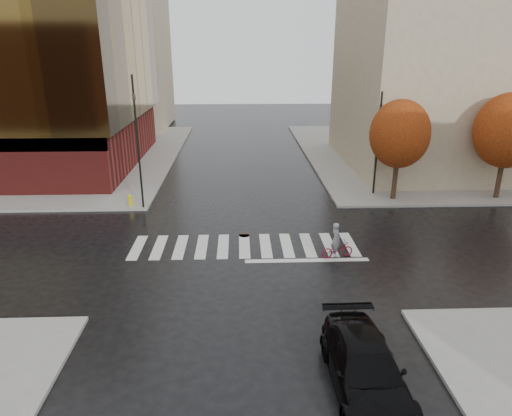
{
  "coord_description": "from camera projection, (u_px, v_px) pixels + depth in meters",
  "views": [
    {
      "loc": [
        -0.21,
        -21.04,
        9.84
      ],
      "look_at": [
        0.61,
        0.72,
        2.0
      ],
      "focal_mm": 32.0,
      "sensor_mm": 36.0,
      "label": 1
    }
  ],
  "objects": [
    {
      "name": "tree_ne_a",
      "position": [
        400.0,
        134.0,
        28.92
      ],
      "size": [
        3.8,
        3.8,
        6.5
      ],
      "color": "#321D16",
      "rests_on": "sidewalk_ne"
    },
    {
      "name": "ground",
      "position": [
        245.0,
        250.0,
        23.12
      ],
      "size": [
        120.0,
        120.0,
        0.0
      ],
      "primitive_type": "plane",
      "color": "black",
      "rests_on": "ground"
    },
    {
      "name": "sedan",
      "position": [
        365.0,
        368.0,
        13.59
      ],
      "size": [
        2.14,
        5.13,
        1.48
      ],
      "primitive_type": "imported",
      "rotation": [
        0.0,
        0.0,
        0.01
      ],
      "color": "black",
      "rests_on": "ground"
    },
    {
      "name": "building_nw_far",
      "position": [
        104.0,
        41.0,
        53.9
      ],
      "size": [
        14.0,
        12.0,
        20.0
      ],
      "primitive_type": "cube",
      "color": "tan",
      "rests_on": "sidewalk_nw"
    },
    {
      "name": "sidewalk_ne",
      "position": [
        461.0,
        152.0,
        43.58
      ],
      "size": [
        30.0,
        30.0,
        0.15
      ],
      "primitive_type": "cube",
      "color": "gray",
      "rests_on": "ground"
    },
    {
      "name": "tree_ne_b",
      "position": [
        508.0,
        131.0,
        29.11
      ],
      "size": [
        4.2,
        4.2,
        6.89
      ],
      "color": "#321D16",
      "rests_on": "sidewalk_ne"
    },
    {
      "name": "manhole",
      "position": [
        244.0,
        235.0,
        24.89
      ],
      "size": [
        0.7,
        0.7,
        0.01
      ],
      "primitive_type": "cylinder",
      "rotation": [
        0.0,
        0.0,
        -0.17
      ],
      "color": "#432918",
      "rests_on": "ground"
    },
    {
      "name": "traffic_light_nw",
      "position": [
        137.0,
        133.0,
        27.18
      ],
      "size": [
        0.22,
        0.18,
        8.07
      ],
      "rotation": [
        0.0,
        0.0,
        -1.47
      ],
      "color": "black",
      "rests_on": "sidewalk_nw"
    },
    {
      "name": "fire_hydrant",
      "position": [
        130.0,
        200.0,
        28.85
      ],
      "size": [
        0.26,
        0.26,
        0.74
      ],
      "color": "#C8C30B",
      "rests_on": "sidewalk_nw"
    },
    {
      "name": "cyclist",
      "position": [
        337.0,
        246.0,
        22.13
      ],
      "size": [
        1.67,
        0.85,
        1.81
      ],
      "rotation": [
        0.0,
        0.0,
        1.76
      ],
      "color": "maroon",
      "rests_on": "ground"
    },
    {
      "name": "crosswalk",
      "position": [
        244.0,
        246.0,
        23.59
      ],
      "size": [
        12.0,
        3.0,
        0.01
      ],
      "primitive_type": "cube",
      "color": "silver",
      "rests_on": "ground"
    },
    {
      "name": "building_ne_tan",
      "position": [
        452.0,
        53.0,
        36.61
      ],
      "size": [
        16.0,
        16.0,
        18.0
      ],
      "primitive_type": "cube",
      "color": "tan",
      "rests_on": "sidewalk_ne"
    },
    {
      "name": "traffic_light_ne",
      "position": [
        378.0,
        138.0,
        30.15
      ],
      "size": [
        0.19,
        0.21,
        6.84
      ],
      "rotation": [
        0.0,
        0.0,
        3.5
      ],
      "color": "black",
      "rests_on": "sidewalk_ne"
    },
    {
      "name": "sidewalk_nw",
      "position": [
        14.0,
        156.0,
        42.1
      ],
      "size": [
        30.0,
        30.0,
        0.15
      ],
      "primitive_type": "cube",
      "color": "gray",
      "rests_on": "ground"
    }
  ]
}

